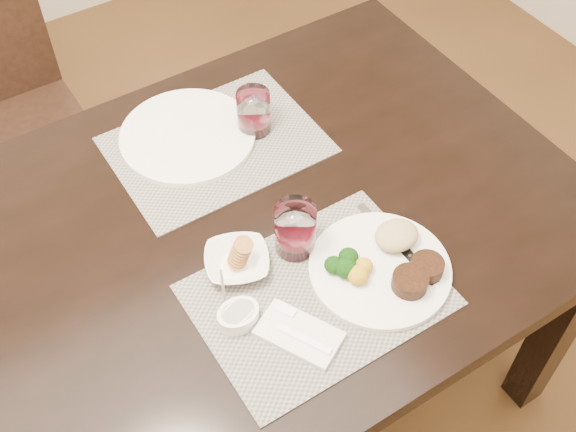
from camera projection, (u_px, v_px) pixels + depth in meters
dining_table at (124, 306)px, 1.46m from camera, size 2.00×1.00×0.75m
chair_far at (0, 106)px, 2.09m from camera, size 0.42×0.42×0.90m
placemat_near at (317, 295)px, 1.38m from camera, size 0.46×0.34×0.00m
placemat_far at (216, 145)px, 1.64m from camera, size 0.46×0.34×0.00m
dinner_plate at (387, 264)px, 1.40m from camera, size 0.28×0.28×0.05m
napkin_fork at (299, 334)px, 1.32m from camera, size 0.15×0.17×0.02m
steak_knife at (409, 257)px, 1.43m from camera, size 0.02×0.25×0.01m
cracker_bowl at (237, 261)px, 1.41m from camera, size 0.17×0.17×0.06m
sauce_ramekin at (238, 315)px, 1.33m from camera, size 0.08×0.12×0.06m
wine_glass_near at (295, 231)px, 1.41m from camera, size 0.08×0.08×0.11m
far_plate at (188, 135)px, 1.65m from camera, size 0.31×0.31×0.01m
wine_glass_far at (254, 114)px, 1.63m from camera, size 0.08×0.08×0.11m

